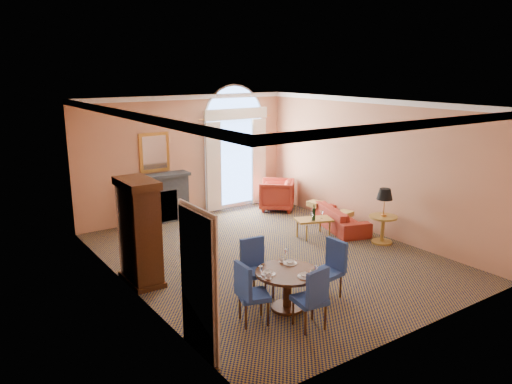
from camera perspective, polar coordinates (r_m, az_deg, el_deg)
ground at (r=10.66m, az=1.54°, el=-7.33°), size 7.50×7.50×0.00m
room_envelope at (r=10.55m, az=-0.63°, el=6.55°), size 6.04×7.52×3.45m
armoire at (r=9.36m, az=-13.17°, el=-4.65°), size 0.56×1.00×1.96m
dining_table at (r=8.29m, az=3.62°, el=-10.12°), size 1.06×1.06×0.87m
dining_chair_north at (r=8.77m, az=0.01°, el=-8.12°), size 0.55×0.55×1.02m
dining_chair_south at (r=7.67m, az=6.57°, el=-11.60°), size 0.51×0.52×1.02m
dining_chair_east at (r=8.78m, az=8.60°, el=-8.25°), size 0.52×0.52×1.02m
dining_chair_west at (r=7.78m, az=-0.85°, el=-11.11°), size 0.57×0.57×1.02m
sofa at (r=12.51m, az=9.63°, el=-2.92°), size 1.29×2.03×0.55m
armchair at (r=13.95m, az=2.37°, el=-0.32°), size 1.30×1.30×0.85m
coffee_table at (r=11.81m, az=6.65°, el=-3.15°), size 0.95×0.73×0.81m
side_table at (r=11.56m, az=14.39°, el=-1.96°), size 0.64×0.64×1.25m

